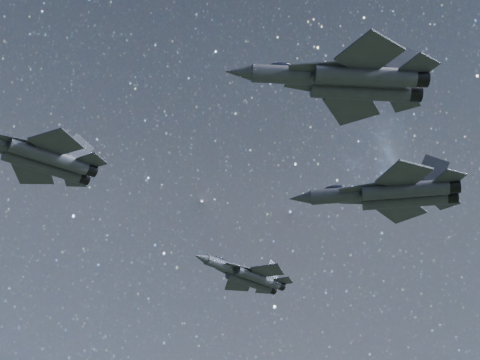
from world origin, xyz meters
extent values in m
cube|color=#2C2E37|center=(-20.98, 6.65, 148.71)|extent=(8.82, 4.03, 1.38)
cylinder|color=#2C2E37|center=(-20.27, 5.75, 148.24)|extent=(9.05, 4.15, 1.66)
cylinder|color=#2C2E37|center=(-20.88, 7.79, 148.24)|extent=(9.05, 4.15, 1.66)
cylinder|color=black|center=(-15.58, 7.16, 148.24)|extent=(1.77, 1.87, 1.53)
cylinder|color=black|center=(-16.19, 9.20, 148.24)|extent=(1.77, 1.87, 1.53)
cube|color=#2C2E37|center=(-24.04, 4.24, 148.64)|extent=(5.63, 1.71, 0.13)
cube|color=#2C2E37|center=(-24.86, 6.99, 148.64)|extent=(5.45, 3.61, 0.13)
cube|color=#2C2E37|center=(-19.74, 3.24, 148.45)|extent=(6.11, 6.06, 0.21)
cube|color=#2C2E37|center=(-21.81, 10.18, 148.45)|extent=(5.12, 5.49, 0.21)
cube|color=#2C2E37|center=(-15.59, 5.71, 148.45)|extent=(3.62, 3.61, 0.16)
cube|color=#2C2E37|center=(-16.99, 10.40, 148.45)|extent=(3.00, 3.16, 0.16)
cube|color=#2C2E37|center=(-17.23, 6.38, 150.26)|extent=(3.67, 0.93, 3.79)
cube|color=#2C2E37|center=(-18.00, 8.93, 150.26)|extent=(3.51, 1.50, 3.79)
cylinder|color=#2C2E37|center=(3.92, 19.37, 144.12)|extent=(6.45, 3.88, 1.36)
cone|color=#2C2E37|center=(0.10, 17.67, 144.12)|extent=(2.41, 1.97, 1.22)
ellipsoid|color=black|center=(2.96, 18.95, 144.78)|extent=(2.27, 1.68, 0.67)
cube|color=#2C2E37|center=(8.06, 21.22, 144.08)|extent=(7.06, 4.11, 1.13)
cylinder|color=#2C2E37|center=(8.73, 20.57, 143.69)|extent=(7.24, 4.23, 1.36)
cylinder|color=#2C2E37|center=(8.02, 22.16, 143.69)|extent=(7.24, 4.23, 1.36)
cylinder|color=black|center=(12.40, 22.21, 143.69)|extent=(1.55, 1.61, 1.26)
cylinder|color=black|center=(11.69, 23.80, 143.69)|extent=(1.55, 1.61, 1.26)
cube|color=#2C2E37|center=(5.83, 18.94, 144.02)|extent=(4.63, 1.96, 0.10)
cube|color=#2C2E37|center=(4.87, 21.09, 144.02)|extent=(4.26, 3.39, 0.10)
cube|color=#2C2E37|center=(9.43, 18.59, 143.86)|extent=(4.96, 4.84, 0.17)
cube|color=#2C2E37|center=(7.01, 24.00, 143.86)|extent=(3.80, 4.17, 0.17)
cube|color=#2C2E37|center=(12.54, 21.03, 143.86)|extent=(2.94, 2.90, 0.13)
cube|color=#2C2E37|center=(10.90, 24.69, 143.86)|extent=(2.22, 2.38, 0.13)
cube|color=#2C2E37|center=(11.13, 21.40, 145.35)|extent=(2.91, 1.14, 3.10)
cube|color=#2C2E37|center=(10.24, 23.39, 145.35)|extent=(2.72, 1.58, 3.10)
cylinder|color=#2C2E37|center=(-0.14, -18.59, 145.09)|extent=(8.01, 3.23, 1.65)
cone|color=#2C2E37|center=(-5.11, -17.55, 145.09)|extent=(2.79, 1.97, 1.48)
ellipsoid|color=black|center=(-1.38, -18.33, 145.88)|extent=(2.69, 1.61, 0.82)
cube|color=#2C2E37|center=(5.25, -19.73, 145.04)|extent=(8.82, 3.34, 1.38)
cylinder|color=#2C2E37|center=(5.44, -20.85, 144.56)|extent=(9.04, 3.45, 1.65)
cylinder|color=#2C2E37|center=(5.88, -18.78, 144.56)|extent=(9.04, 3.45, 1.65)
cylinder|color=black|center=(10.21, -21.85, 144.56)|extent=(1.66, 1.78, 1.52)
cylinder|color=black|center=(10.65, -19.78, 144.56)|extent=(1.66, 1.78, 1.52)
cube|color=#2C2E37|center=(1.43, -20.38, 144.96)|extent=(5.52, 3.21, 0.13)
cube|color=#2C2E37|center=(2.02, -17.59, 144.96)|extent=(5.52, 1.25, 0.13)
cube|color=#2C2E37|center=(4.71, -23.29, 144.77)|extent=(5.34, 5.66, 0.21)
cube|color=#2C2E37|center=(6.20, -16.25, 144.77)|extent=(6.06, 6.07, 0.21)
cube|color=#2C2E37|center=(9.51, -23.11, 144.77)|extent=(3.14, 3.27, 0.16)
cube|color=#2C2E37|center=(10.52, -18.35, 144.77)|extent=(3.58, 3.60, 0.16)
cube|color=#2C2E37|center=(8.39, -21.74, 146.57)|extent=(3.57, 1.21, 3.77)
cube|color=#2C2E37|center=(8.94, -19.15, 146.57)|extent=(3.68, 0.67, 3.77)
cylinder|color=#2C2E37|center=(11.99, -1.94, 144.31)|extent=(8.06, 4.94, 1.71)
cone|color=#2C2E37|center=(7.23, 0.26, 144.31)|extent=(3.02, 2.49, 1.53)
ellipsoid|color=black|center=(10.80, -1.39, 145.13)|extent=(2.84, 2.13, 0.84)
cube|color=#2C2E37|center=(17.15, -4.33, 144.26)|extent=(8.82, 5.25, 1.42)
cylinder|color=#2C2E37|center=(17.09, -5.50, 143.76)|extent=(9.05, 5.40, 1.71)
cylinder|color=#2C2E37|center=(18.01, -3.52, 143.76)|extent=(9.05, 5.40, 1.71)
cylinder|color=black|center=(21.66, -7.61, 143.76)|extent=(1.95, 2.02, 1.57)
cylinder|color=black|center=(22.57, -5.63, 143.76)|extent=(1.95, 2.02, 1.57)
cube|color=#2C2E37|center=(13.16, -4.11, 144.18)|extent=(5.31, 4.30, 0.13)
cube|color=#2C2E37|center=(14.40, -1.43, 144.18)|extent=(5.81, 2.52, 0.13)
cube|color=#2C2E37|center=(15.79, -7.79, 143.98)|extent=(4.71, 5.18, 0.22)
cube|color=#2C2E37|center=(18.91, -1.04, 143.98)|extent=(6.21, 6.05, 0.22)
cube|color=#2C2E37|center=(20.66, -8.72, 143.98)|extent=(2.75, 2.95, 0.16)
cube|color=#2C2E37|center=(22.77, -4.15, 143.98)|extent=(3.68, 3.63, 0.16)
cube|color=#2C2E37|center=(19.86, -7.08, 145.84)|extent=(3.39, 2.02, 3.89)
cube|color=#2C2E37|center=(21.00, -4.60, 145.84)|extent=(3.64, 1.47, 3.89)
camera|label=1|loc=(-19.14, -65.40, 103.01)|focal=55.00mm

